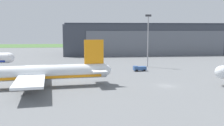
# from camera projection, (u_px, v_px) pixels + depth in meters

# --- Properties ---
(ground_plane) EXTENTS (440.00, 440.00, 0.00)m
(ground_plane) POSITION_uv_depth(u_px,v_px,m) (166.00, 86.00, 71.09)
(ground_plane) COLOR slate
(grass_field_strip) EXTENTS (440.00, 56.00, 0.08)m
(grass_field_strip) POSITION_uv_depth(u_px,v_px,m) (106.00, 45.00, 255.97)
(grass_field_strip) COLOR #466B36
(grass_field_strip) RESTS_ON ground_plane
(maintenance_hangar) EXTENTS (107.42, 37.66, 19.48)m
(maintenance_hangar) POSITION_uv_depth(u_px,v_px,m) (149.00, 39.00, 168.33)
(maintenance_hangar) COLOR #383D47
(maintenance_hangar) RESTS_ON ground_plane
(airliner_near_left) EXTENTS (44.25, 34.47, 12.58)m
(airliner_near_left) POSITION_uv_depth(u_px,v_px,m) (29.00, 74.00, 68.11)
(airliner_near_left) COLOR silver
(airliner_near_left) RESTS_ON ground_plane
(stair_truck) EXTENTS (5.32, 2.97, 2.35)m
(stair_truck) POSITION_uv_depth(u_px,v_px,m) (91.00, 63.00, 110.15)
(stair_truck) COLOR #2D2D33
(stair_truck) RESTS_ON ground_plane
(ops_van) EXTENTS (4.93, 2.76, 1.94)m
(ops_van) POSITION_uv_depth(u_px,v_px,m) (140.00, 68.00, 96.37)
(ops_van) COLOR #335693
(ops_van) RESTS_ON ground_plane
(apron_light_mast) EXTENTS (2.40, 0.50, 21.32)m
(apron_light_mast) POSITION_uv_depth(u_px,v_px,m) (148.00, 37.00, 105.16)
(apron_light_mast) COLOR #99999E
(apron_light_mast) RESTS_ON ground_plane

